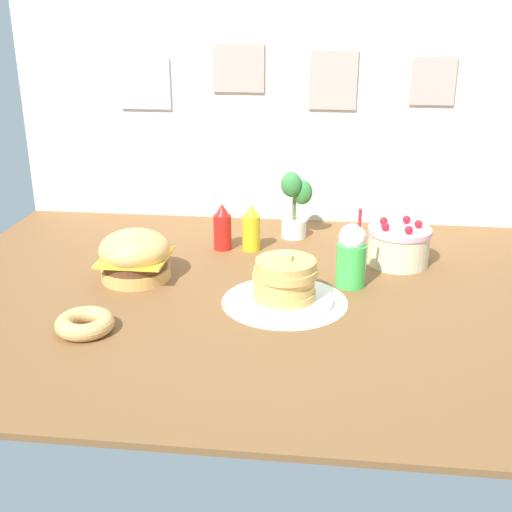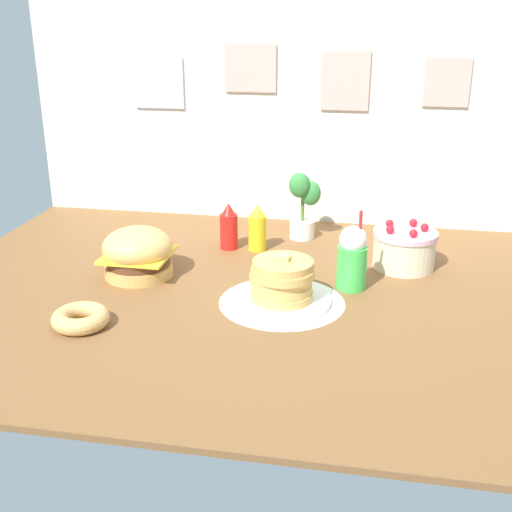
{
  "view_description": "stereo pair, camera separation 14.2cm",
  "coord_description": "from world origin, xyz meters",
  "px_view_note": "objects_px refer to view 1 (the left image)",
  "views": [
    {
      "loc": [
        0.22,
        -2.05,
        0.93
      ],
      "look_at": [
        -0.03,
        0.06,
        0.12
      ],
      "focal_mm": 44.9,
      "sensor_mm": 36.0,
      "label": 1
    },
    {
      "loc": [
        0.36,
        -2.03,
        0.93
      ],
      "look_at": [
        -0.03,
        0.06,
        0.12
      ],
      "focal_mm": 44.9,
      "sensor_mm": 36.0,
      "label": 2
    }
  ],
  "objects_px": {
    "pancake_stack": "(285,283)",
    "layer_cake": "(399,245)",
    "cream_soda_cup": "(351,256)",
    "donut_pink_glaze": "(85,323)",
    "potted_plant": "(295,202)",
    "burger": "(135,256)",
    "ketchup_bottle": "(222,228)",
    "mustard_bottle": "(251,229)"
  },
  "relations": [
    {
      "from": "pancake_stack",
      "to": "layer_cake",
      "type": "relative_size",
      "value": 1.36
    },
    {
      "from": "cream_soda_cup",
      "to": "donut_pink_glaze",
      "type": "height_order",
      "value": "cream_soda_cup"
    },
    {
      "from": "layer_cake",
      "to": "potted_plant",
      "type": "xyz_separation_m",
      "value": [
        -0.42,
        0.27,
        0.08
      ]
    },
    {
      "from": "pancake_stack",
      "to": "potted_plant",
      "type": "height_order",
      "value": "potted_plant"
    },
    {
      "from": "pancake_stack",
      "to": "layer_cake",
      "type": "bearing_deg",
      "value": 44.66
    },
    {
      "from": "burger",
      "to": "ketchup_bottle",
      "type": "bearing_deg",
      "value": 52.59
    },
    {
      "from": "burger",
      "to": "cream_soda_cup",
      "type": "height_order",
      "value": "cream_soda_cup"
    },
    {
      "from": "burger",
      "to": "pancake_stack",
      "type": "height_order",
      "value": "burger"
    },
    {
      "from": "pancake_stack",
      "to": "layer_cake",
      "type": "xyz_separation_m",
      "value": [
        0.41,
        0.41,
        0.0
      ]
    },
    {
      "from": "burger",
      "to": "mustard_bottle",
      "type": "bearing_deg",
      "value": 42.39
    },
    {
      "from": "layer_cake",
      "to": "donut_pink_glaze",
      "type": "distance_m",
      "value": 1.23
    },
    {
      "from": "ketchup_bottle",
      "to": "cream_soda_cup",
      "type": "height_order",
      "value": "cream_soda_cup"
    },
    {
      "from": "pancake_stack",
      "to": "potted_plant",
      "type": "relative_size",
      "value": 1.11
    },
    {
      "from": "mustard_bottle",
      "to": "donut_pink_glaze",
      "type": "relative_size",
      "value": 1.08
    },
    {
      "from": "donut_pink_glaze",
      "to": "mustard_bottle",
      "type": "bearing_deg",
      "value": 61.76
    },
    {
      "from": "potted_plant",
      "to": "ketchup_bottle",
      "type": "bearing_deg",
      "value": -147.11
    },
    {
      "from": "cream_soda_cup",
      "to": "potted_plant",
      "type": "height_order",
      "value": "potted_plant"
    },
    {
      "from": "burger",
      "to": "cream_soda_cup",
      "type": "xyz_separation_m",
      "value": [
        0.79,
        0.03,
        0.03
      ]
    },
    {
      "from": "burger",
      "to": "layer_cake",
      "type": "relative_size",
      "value": 1.06
    },
    {
      "from": "ketchup_bottle",
      "to": "cream_soda_cup",
      "type": "xyz_separation_m",
      "value": [
        0.52,
        -0.32,
        0.02
      ]
    },
    {
      "from": "layer_cake",
      "to": "ketchup_bottle",
      "type": "bearing_deg",
      "value": 173.23
    },
    {
      "from": "burger",
      "to": "donut_pink_glaze",
      "type": "relative_size",
      "value": 1.43
    },
    {
      "from": "donut_pink_glaze",
      "to": "burger",
      "type": "bearing_deg",
      "value": 85.5
    },
    {
      "from": "pancake_stack",
      "to": "cream_soda_cup",
      "type": "height_order",
      "value": "cream_soda_cup"
    },
    {
      "from": "mustard_bottle",
      "to": "cream_soda_cup",
      "type": "height_order",
      "value": "cream_soda_cup"
    },
    {
      "from": "burger",
      "to": "mustard_bottle",
      "type": "relative_size",
      "value": 1.33
    },
    {
      "from": "cream_soda_cup",
      "to": "potted_plant",
      "type": "xyz_separation_m",
      "value": [
        -0.24,
        0.51,
        0.04
      ]
    },
    {
      "from": "layer_cake",
      "to": "mustard_bottle",
      "type": "bearing_deg",
      "value": 171.48
    },
    {
      "from": "layer_cake",
      "to": "cream_soda_cup",
      "type": "relative_size",
      "value": 0.83
    },
    {
      "from": "ketchup_bottle",
      "to": "mustard_bottle",
      "type": "distance_m",
      "value": 0.12
    },
    {
      "from": "layer_cake",
      "to": "cream_soda_cup",
      "type": "bearing_deg",
      "value": -128.74
    },
    {
      "from": "pancake_stack",
      "to": "burger",
      "type": "bearing_deg",
      "value": 165.61
    },
    {
      "from": "donut_pink_glaze",
      "to": "pancake_stack",
      "type": "bearing_deg",
      "value": 25.57
    },
    {
      "from": "mustard_bottle",
      "to": "cream_soda_cup",
      "type": "relative_size",
      "value": 0.67
    },
    {
      "from": "burger",
      "to": "potted_plant",
      "type": "bearing_deg",
      "value": 44.0
    },
    {
      "from": "layer_cake",
      "to": "donut_pink_glaze",
      "type": "height_order",
      "value": "layer_cake"
    },
    {
      "from": "burger",
      "to": "donut_pink_glaze",
      "type": "distance_m",
      "value": 0.44
    },
    {
      "from": "pancake_stack",
      "to": "potted_plant",
      "type": "bearing_deg",
      "value": 90.89
    },
    {
      "from": "burger",
      "to": "mustard_bottle",
      "type": "distance_m",
      "value": 0.52
    },
    {
      "from": "burger",
      "to": "ketchup_bottle",
      "type": "relative_size",
      "value": 1.33
    },
    {
      "from": "donut_pink_glaze",
      "to": "potted_plant",
      "type": "xyz_separation_m",
      "value": [
        0.59,
        0.96,
        0.13
      ]
    },
    {
      "from": "layer_cake",
      "to": "pancake_stack",
      "type": "bearing_deg",
      "value": -135.34
    }
  ]
}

